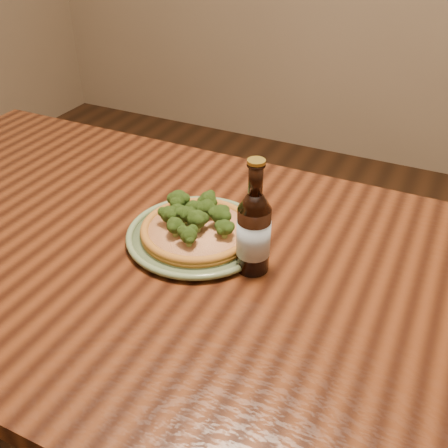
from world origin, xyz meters
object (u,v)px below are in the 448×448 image
at_px(plate, 198,235).
at_px(pizza, 197,226).
at_px(table, 150,279).
at_px(beer_bottle, 254,231).

relative_size(plate, pizza, 1.26).
distance_m(plate, pizza, 0.02).
height_order(plate, pizza, pizza).
xyz_separation_m(table, plate, (0.09, 0.06, 0.10)).
bearing_deg(pizza, beer_bottle, -15.92).
bearing_deg(beer_bottle, plate, 164.65).
distance_m(table, beer_bottle, 0.29).
xyz_separation_m(pizza, beer_bottle, (0.14, -0.04, 0.06)).
relative_size(plate, beer_bottle, 1.28).
bearing_deg(table, pizza, 37.96).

